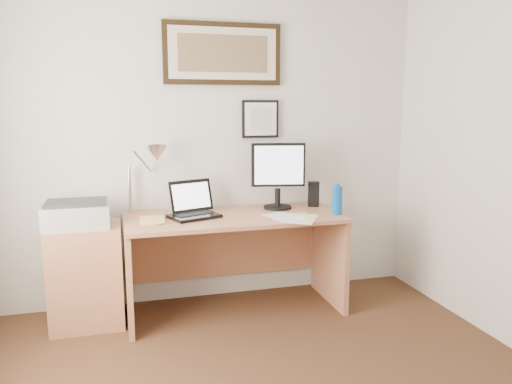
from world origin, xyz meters
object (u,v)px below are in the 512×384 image
object	(u,v)px
side_cabinet	(86,276)
printer	(77,214)
water_bottle	(337,201)
lcd_monitor	(278,172)
desk	(232,243)
laptop	(193,209)
book	(140,221)

from	to	relation	value
side_cabinet	printer	xyz separation A→B (m)	(-0.04, -0.01, 0.45)
water_bottle	lcd_monitor	size ratio (longest dim) A/B	0.41
desk	laptop	xyz separation A→B (m)	(-0.30, -0.03, 0.29)
printer	lcd_monitor	bearing A→B (deg)	4.11
desk	printer	bearing A→B (deg)	-177.61
water_bottle	desk	distance (m)	0.87
side_cabinet	desk	size ratio (longest dim) A/B	0.46
side_cabinet	book	distance (m)	0.55
side_cabinet	water_bottle	xyz separation A→B (m)	(1.82, -0.22, 0.49)
lcd_monitor	laptop	bearing A→B (deg)	-172.11
book	printer	distance (m)	0.43
book	printer	bearing A→B (deg)	171.27
desk	lcd_monitor	xyz separation A→B (m)	(0.39, 0.06, 0.53)
lcd_monitor	printer	world-z (taller)	lcd_monitor
side_cabinet	laptop	size ratio (longest dim) A/B	1.82
book	water_bottle	bearing A→B (deg)	-5.78
laptop	lcd_monitor	size ratio (longest dim) A/B	0.77
desk	lcd_monitor	size ratio (longest dim) A/B	3.08
desk	water_bottle	bearing A→B (deg)	-18.81
water_bottle	lcd_monitor	bearing A→B (deg)	138.76
side_cabinet	book	size ratio (longest dim) A/B	3.11
desk	printer	distance (m)	1.15
desk	laptop	bearing A→B (deg)	-173.54
water_bottle	book	xyz separation A→B (m)	(-1.44, 0.15, -0.10)
desk	printer	xyz separation A→B (m)	(-1.11, -0.05, 0.30)
laptop	desk	bearing A→B (deg)	6.46
printer	laptop	bearing A→B (deg)	0.88
water_bottle	book	bearing A→B (deg)	174.22
side_cabinet	water_bottle	world-z (taller)	water_bottle
desk	laptop	distance (m)	0.42
water_bottle	laptop	xyz separation A→B (m)	(-1.05, 0.22, -0.05)
side_cabinet	lcd_monitor	distance (m)	1.61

